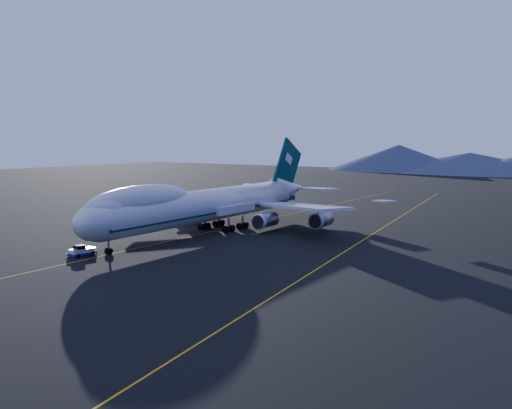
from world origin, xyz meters
The scene contains 5 objects.
ground centered at (0.00, 0.00, 0.00)m, with size 500.00×500.00×0.00m, color black.
taxiway_line_main centered at (0.00, 0.00, 0.01)m, with size 0.25×220.00×0.01m, color #C3960B.
taxiway_line_side centered at (30.00, 10.00, 0.01)m, with size 0.25×200.00×0.01m, color #C3960B.
boeing_747 centered at (0.00, 0.03, 5.81)m, with size 59.62×72.43×19.37m.
pushback_tug centered at (-3.00, -29.50, 0.58)m, with size 2.87×4.48×1.84m.
Camera 1 is at (71.42, -90.78, 19.26)m, focal length 40.00 mm.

